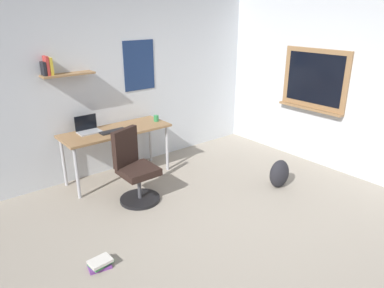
{
  "coord_description": "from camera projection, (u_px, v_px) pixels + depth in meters",
  "views": [
    {
      "loc": [
        -2.51,
        -2.33,
        2.34
      ],
      "look_at": [
        -0.04,
        0.73,
        0.85
      ],
      "focal_mm": 33.3,
      "sensor_mm": 36.0,
      "label": 1
    }
  ],
  "objects": [
    {
      "name": "desk",
      "position": [
        116.0,
        135.0,
        5.07
      ],
      "size": [
        1.54,
        0.59,
        0.75
      ],
      "color": "#997047",
      "rests_on": "ground"
    },
    {
      "name": "book_stack_on_floor",
      "position": [
        100.0,
        263.0,
        3.43
      ],
      "size": [
        0.25,
        0.19,
        0.1
      ],
      "color": "#7A3D99",
      "rests_on": "ground"
    },
    {
      "name": "wall_back",
      "position": [
        121.0,
        84.0,
        5.32
      ],
      "size": [
        5.0,
        0.3,
        2.6
      ],
      "color": "silver",
      "rests_on": "ground"
    },
    {
      "name": "ground_plane",
      "position": [
        235.0,
        232.0,
        4.0
      ],
      "size": [
        5.2,
        5.2,
        0.0
      ],
      "primitive_type": "plane",
      "color": "#9E9384",
      "rests_on": "ground"
    },
    {
      "name": "wall_right",
      "position": [
        360.0,
        89.0,
        5.0
      ],
      "size": [
        0.22,
        5.0,
        2.6
      ],
      "color": "silver",
      "rests_on": "ground"
    },
    {
      "name": "office_chair",
      "position": [
        135.0,
        171.0,
        4.55
      ],
      "size": [
        0.52,
        0.55,
        0.95
      ],
      "color": "black",
      "rests_on": "ground"
    },
    {
      "name": "keyboard",
      "position": [
        113.0,
        131.0,
        4.94
      ],
      "size": [
        0.37,
        0.13,
        0.02
      ],
      "primitive_type": "cube",
      "color": "black",
      "rests_on": "desk"
    },
    {
      "name": "laptop",
      "position": [
        88.0,
        128.0,
        4.93
      ],
      "size": [
        0.31,
        0.21,
        0.23
      ],
      "color": "#ADAFB5",
      "rests_on": "desk"
    },
    {
      "name": "coffee_mug",
      "position": [
        156.0,
        118.0,
        5.41
      ],
      "size": [
        0.08,
        0.08,
        0.09
      ],
      "primitive_type": "cylinder",
      "color": "#338C4C",
      "rests_on": "desk"
    },
    {
      "name": "computer_mouse",
      "position": [
        131.0,
        127.0,
        5.11
      ],
      "size": [
        0.1,
        0.06,
        0.03
      ],
      "primitive_type": "ellipsoid",
      "color": "#262628",
      "rests_on": "desk"
    },
    {
      "name": "backpack",
      "position": [
        279.0,
        174.0,
        4.95
      ],
      "size": [
        0.32,
        0.22,
        0.4
      ],
      "primitive_type": "ellipsoid",
      "color": "#232328",
      "rests_on": "ground"
    }
  ]
}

